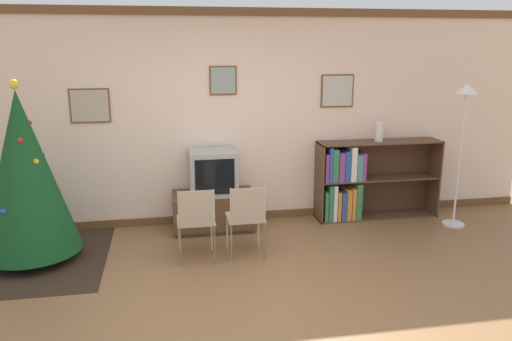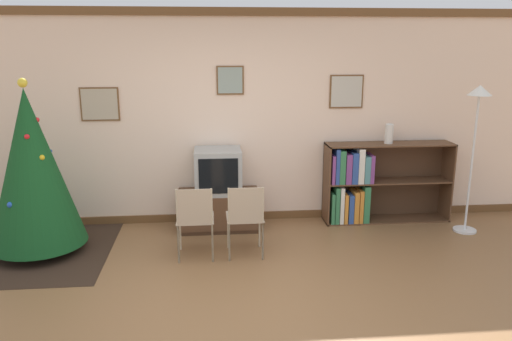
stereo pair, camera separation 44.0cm
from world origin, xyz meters
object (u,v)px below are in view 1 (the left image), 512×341
(television, at_px, (213,172))
(christmas_tree, at_px, (25,173))
(tv_console, at_px, (214,211))
(vase, at_px, (379,132))
(folding_chair_left, at_px, (196,219))
(folding_chair_right, at_px, (247,216))
(standing_lamp, at_px, (464,118))
(bookshelf, at_px, (356,181))

(television, bearing_deg, christmas_tree, -164.48)
(television, bearing_deg, tv_console, 90.00)
(christmas_tree, bearing_deg, vase, 8.81)
(folding_chair_left, bearing_deg, vase, 22.43)
(christmas_tree, relative_size, folding_chair_right, 2.35)
(folding_chair_left, xyz_separation_m, folding_chair_right, (0.54, 0.00, 0.00))
(folding_chair_right, relative_size, vase, 3.24)
(folding_chair_left, height_order, standing_lamp, standing_lamp)
(folding_chair_left, bearing_deg, tv_console, 73.73)
(folding_chair_right, distance_m, bookshelf, 1.92)
(folding_chair_left, bearing_deg, television, 73.69)
(folding_chair_right, xyz_separation_m, vase, (1.91, 1.01, 0.69))
(folding_chair_left, relative_size, vase, 3.24)
(television, height_order, bookshelf, bookshelf)
(folding_chair_right, distance_m, standing_lamp, 2.98)
(tv_console, height_order, vase, vase)
(tv_console, distance_m, vase, 2.37)
(christmas_tree, bearing_deg, folding_chair_left, -11.74)
(folding_chair_right, bearing_deg, bookshelf, 31.79)
(folding_chair_left, relative_size, bookshelf, 0.50)
(vase, relative_size, standing_lamp, 0.14)
(television, relative_size, standing_lamp, 0.32)
(folding_chair_right, bearing_deg, christmas_tree, 170.98)
(tv_console, distance_m, television, 0.51)
(bookshelf, height_order, standing_lamp, standing_lamp)
(tv_console, bearing_deg, bookshelf, 2.63)
(vase, height_order, standing_lamp, standing_lamp)
(folding_chair_right, bearing_deg, tv_console, 106.27)
(tv_console, relative_size, standing_lamp, 0.56)
(television, height_order, folding_chair_left, television)
(vase, bearing_deg, standing_lamp, -29.30)
(bookshelf, bearing_deg, television, -177.29)
(folding_chair_right, height_order, bookshelf, bookshelf)
(christmas_tree, relative_size, tv_console, 1.91)
(tv_console, height_order, folding_chair_left, folding_chair_left)
(folding_chair_right, distance_m, vase, 2.27)
(tv_console, relative_size, television, 1.77)
(christmas_tree, relative_size, vase, 7.61)
(tv_console, xyz_separation_m, bookshelf, (1.90, 0.09, 0.27))
(tv_console, distance_m, folding_chair_right, 0.99)
(folding_chair_left, distance_m, folding_chair_right, 0.54)
(tv_console, xyz_separation_m, folding_chair_left, (-0.27, -0.92, 0.23))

